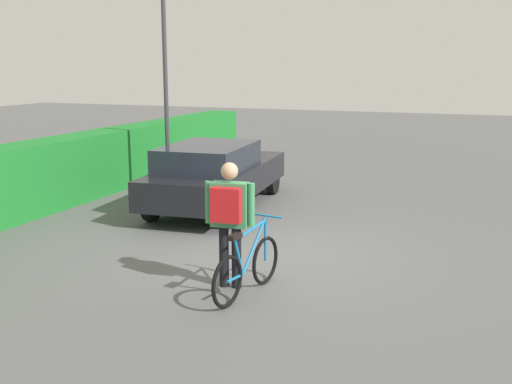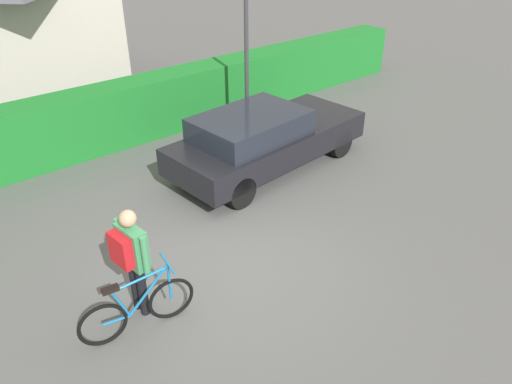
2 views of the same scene
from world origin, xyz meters
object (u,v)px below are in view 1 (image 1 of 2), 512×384
Objects in this scene: parked_car_near at (215,173)px; person_rider at (229,213)px; street_lamp at (165,64)px; bicycle at (247,267)px.

person_rider is (-4.19, -2.19, 0.31)m from parked_car_near.
street_lamp is (4.97, 3.76, 1.92)m from person_rider.
bicycle is 0.35× the size of street_lamp.
bicycle is (-4.34, -2.51, -0.35)m from parked_car_near.
person_rider is (0.16, 0.33, 0.67)m from bicycle.
street_lamp is at bearing 63.51° from parked_car_near.
parked_car_near reaches higher than bicycle.
parked_car_near is 4.73m from person_rider.
parked_car_near is at bearing -116.49° from street_lamp.
parked_car_near is 2.74× the size of person_rider.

